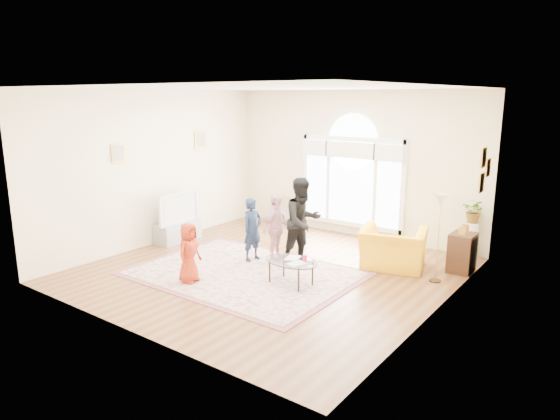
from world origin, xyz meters
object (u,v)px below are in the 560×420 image
Objects in this scene: area_rug at (244,273)px; armchair at (393,248)px; tv_console at (178,231)px; television at (177,207)px; coffee_table at (291,262)px.

armchair is at bearing 43.37° from area_rug.
area_rug is 3.60× the size of tv_console.
coffee_table is at bearing -10.75° from television.
armchair is (4.45, 1.13, -0.38)m from television.
tv_console is at bearing 163.73° from area_rug.
area_rug is at bearing 28.33° from armchair.
armchair reaches higher than coffee_table.
area_rug is at bearing -170.64° from coffee_table.
armchair reaches higher than tv_console.
armchair reaches higher than area_rug.
television is 1.11× the size of coffee_table.
tv_console is 0.54m from television.
coffee_table is (0.97, 0.07, 0.39)m from area_rug.
armchair is at bearing 65.78° from coffee_table.
area_rug is at bearing -16.31° from television.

